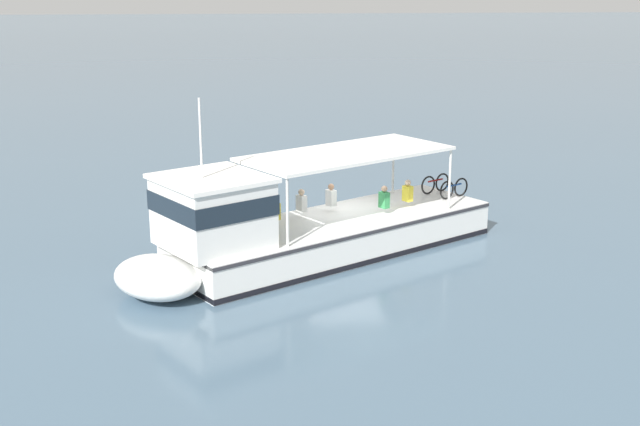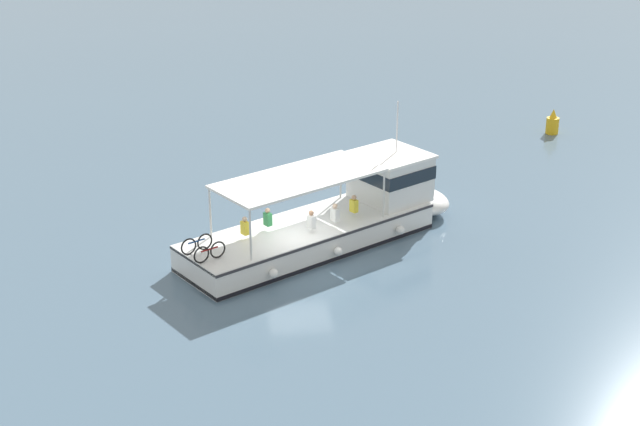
{
  "view_description": "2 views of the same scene",
  "coord_description": "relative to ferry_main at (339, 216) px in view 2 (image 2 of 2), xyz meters",
  "views": [
    {
      "loc": [
        -25.86,
        3.6,
        8.33
      ],
      "look_at": [
        -1.53,
        1.01,
        1.4
      ],
      "focal_mm": 46.03,
      "sensor_mm": 36.0,
      "label": 1
    },
    {
      "loc": [
        32.6,
        -3.12,
        15.83
      ],
      "look_at": [
        -1.53,
        1.01,
        1.4
      ],
      "focal_mm": 52.07,
      "sensor_mm": 36.0,
      "label": 2
    }
  ],
  "objects": [
    {
      "name": "ground_plane",
      "position": [
        2.06,
        -1.87,
        -1.02
      ],
      "size": [
        400.0,
        400.0,
        0.0
      ],
      "primitive_type": "plane",
      "color": "slate"
    },
    {
      "name": "channel_buoy",
      "position": [
        -12.58,
        13.68,
        -0.45
      ],
      "size": [
        0.7,
        0.7,
        1.4
      ],
      "color": "gold",
      "rests_on": "ground"
    },
    {
      "name": "ferry_main",
      "position": [
        0.0,
        0.0,
        0.0
      ],
      "size": [
        9.29,
        12.45,
        5.32
      ],
      "color": "white",
      "rests_on": "ground"
    }
  ]
}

